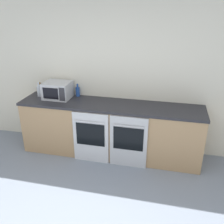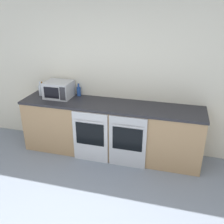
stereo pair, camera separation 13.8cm
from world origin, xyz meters
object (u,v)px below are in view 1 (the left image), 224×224
at_px(oven_right, 128,142).
at_px(bottle_clear, 39,91).
at_px(bottle_amber, 41,90).
at_px(oven_left, 91,138).
at_px(microwave, 58,90).
at_px(bottle_blue, 78,91).

bearing_deg(oven_right, bottle_clear, 166.14).
bearing_deg(bottle_amber, oven_left, -24.93).
distance_m(oven_left, microwave, 1.02).
relative_size(oven_right, bottle_amber, 3.85).
relative_size(oven_right, bottle_blue, 3.95).
distance_m(microwave, bottle_blue, 0.35).
distance_m(bottle_amber, bottle_blue, 0.68).
bearing_deg(oven_left, bottle_blue, 124.94).
height_order(bottle_clear, bottle_blue, bottle_clear).
relative_size(oven_right, microwave, 1.94).
distance_m(bottle_amber, bottle_clear, 0.09).
bearing_deg(bottle_clear, bottle_blue, 14.10).
distance_m(microwave, bottle_amber, 0.39).
distance_m(oven_right, bottle_blue, 1.29).
height_order(oven_left, microwave, microwave).
xyz_separation_m(bottle_clear, bottle_blue, (0.65, 0.16, -0.01)).
bearing_deg(bottle_blue, microwave, -151.86).
height_order(oven_left, oven_right, same).
bearing_deg(microwave, bottle_blue, 28.14).
xyz_separation_m(microwave, bottle_clear, (-0.35, -0.00, -0.04)).
bearing_deg(bottle_clear, microwave, 0.51).
xyz_separation_m(microwave, bottle_amber, (-0.38, 0.09, -0.05)).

